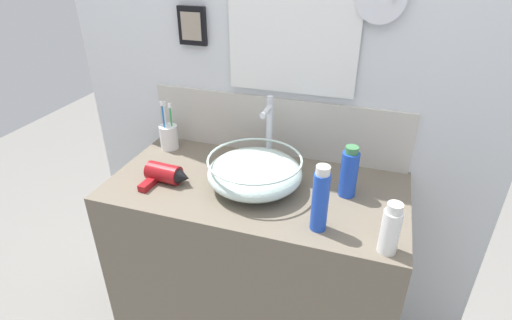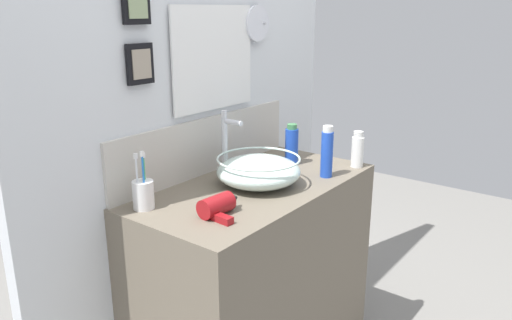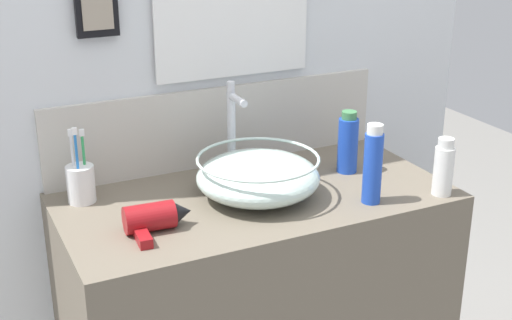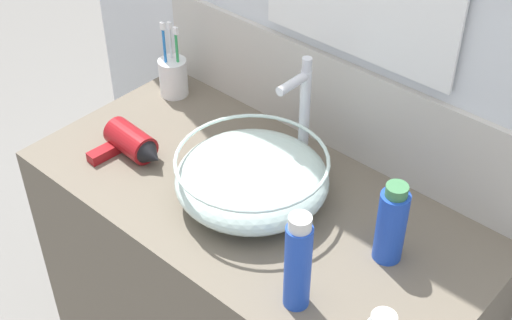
{
  "view_description": "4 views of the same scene",
  "coord_description": "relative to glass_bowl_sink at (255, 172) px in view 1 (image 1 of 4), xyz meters",
  "views": [
    {
      "loc": [
        0.37,
        -1.12,
        1.65
      ],
      "look_at": [
        0.0,
        0.0,
        0.99
      ],
      "focal_mm": 28.0,
      "sensor_mm": 36.0,
      "label": 1
    },
    {
      "loc": [
        -1.46,
        -1.11,
        1.55
      ],
      "look_at": [
        0.0,
        0.0,
        0.99
      ],
      "focal_mm": 35.0,
      "sensor_mm": 36.0,
      "label": 2
    },
    {
      "loc": [
        -0.75,
        -1.56,
        1.66
      ],
      "look_at": [
        0.0,
        0.0,
        0.99
      ],
      "focal_mm": 50.0,
      "sensor_mm": 36.0,
      "label": 3
    },
    {
      "loc": [
        0.77,
        -0.86,
        1.91
      ],
      "look_at": [
        0.0,
        0.0,
        0.99
      ],
      "focal_mm": 50.0,
      "sensor_mm": 36.0,
      "label": 4
    }
  ],
  "objects": [
    {
      "name": "faucet",
      "position": [
        0.0,
        0.16,
        0.09
      ],
      "size": [
        0.02,
        0.1,
        0.27
      ],
      "color": "silver",
      "rests_on": "vanity_counter"
    },
    {
      "name": "vanity_counter",
      "position": [
        -0.0,
        0.01,
        -0.51
      ],
      "size": [
        1.04,
        0.52,
        0.89
      ],
      "primitive_type": "cube",
      "color": "#6B6051",
      "rests_on": "ground"
    },
    {
      "name": "lotion_bottle",
      "position": [
        0.45,
        -0.2,
        0.02
      ],
      "size": [
        0.05,
        0.05,
        0.16
      ],
      "color": "white",
      "rests_on": "vanity_counter"
    },
    {
      "name": "toothbrush_cup",
      "position": [
        -0.43,
        0.17,
        -0.01
      ],
      "size": [
        0.07,
        0.07,
        0.21
      ],
      "color": "white",
      "rests_on": "vanity_counter"
    },
    {
      "name": "hair_drier",
      "position": [
        -0.31,
        -0.07,
        -0.03
      ],
      "size": [
        0.17,
        0.13,
        0.07
      ],
      "color": "maroon",
      "rests_on": "vanity_counter"
    },
    {
      "name": "shampoo_bottle",
      "position": [
        0.31,
        0.05,
        0.03
      ],
      "size": [
        0.06,
        0.06,
        0.18
      ],
      "color": "blue",
      "rests_on": "vanity_counter"
    },
    {
      "name": "glass_bowl_sink",
      "position": [
        0.0,
        0.0,
        0.0
      ],
      "size": [
        0.33,
        0.33,
        0.11
      ],
      "color": "silver",
      "rests_on": "vanity_counter"
    },
    {
      "name": "spray_bottle",
      "position": [
        0.25,
        -0.16,
        0.04
      ],
      "size": [
        0.05,
        0.05,
        0.21
      ],
      "color": "blue",
      "rests_on": "vanity_counter"
    },
    {
      "name": "back_panel",
      "position": [
        -0.0,
        0.3,
        0.2
      ],
      "size": [
        1.69,
        0.1,
        2.31
      ],
      "color": "silver",
      "rests_on": "ground"
    }
  ]
}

